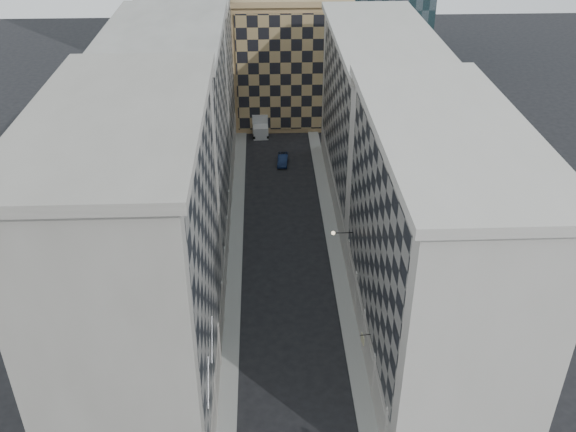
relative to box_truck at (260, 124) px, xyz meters
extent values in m
cube|color=gray|center=(-2.74, -31.54, -1.24)|extent=(1.50, 100.00, 0.15)
cube|color=gray|center=(7.76, -31.54, -1.24)|extent=(1.50, 100.00, 0.15)
cube|color=gray|center=(-8.49, -50.54, 10.19)|extent=(10.00, 22.00, 23.00)
cube|color=gray|center=(-3.61, -50.54, 11.69)|extent=(0.25, 19.36, 18.00)
cube|color=gray|center=(-3.69, -50.54, 0.29)|extent=(0.45, 21.12, 3.20)
cube|color=gray|center=(-8.49, -50.54, 22.04)|extent=(10.80, 22.80, 0.70)
cylinder|color=gray|center=(-3.84, -53.29, 0.89)|extent=(0.90, 0.90, 4.40)
cylinder|color=gray|center=(-3.84, -47.79, 0.89)|extent=(0.90, 0.90, 4.40)
cylinder|color=gray|center=(-3.84, -42.29, 0.89)|extent=(0.90, 0.90, 4.40)
cube|color=gray|center=(-8.49, -28.54, 9.69)|extent=(10.00, 22.00, 22.00)
cube|color=gray|center=(-3.61, -28.54, 11.19)|extent=(0.25, 19.36, 17.00)
cube|color=gray|center=(-3.69, -28.54, 0.29)|extent=(0.45, 21.12, 3.20)
cube|color=gray|center=(-8.49, -28.54, 21.04)|extent=(10.80, 22.80, 0.70)
cylinder|color=gray|center=(-3.84, -36.79, 0.89)|extent=(0.90, 0.90, 4.40)
cylinder|color=gray|center=(-3.84, -31.29, 0.89)|extent=(0.90, 0.90, 4.40)
cylinder|color=gray|center=(-3.84, -25.79, 0.89)|extent=(0.90, 0.90, 4.40)
cylinder|color=gray|center=(-3.84, -20.29, 0.89)|extent=(0.90, 0.90, 4.40)
cube|color=gray|center=(-8.49, -6.54, 9.19)|extent=(10.00, 22.00, 21.00)
cube|color=gray|center=(-3.61, -6.54, 10.69)|extent=(0.25, 19.36, 16.00)
cube|color=gray|center=(-3.69, -6.54, 0.29)|extent=(0.45, 21.12, 3.20)
cylinder|color=gray|center=(-3.84, -14.79, 0.89)|extent=(0.90, 0.90, 4.40)
cylinder|color=gray|center=(-3.84, -9.29, 0.89)|extent=(0.90, 0.90, 4.40)
cylinder|color=gray|center=(-3.84, -3.79, 0.89)|extent=(0.90, 0.90, 4.40)
cylinder|color=gray|center=(-3.84, 1.71, 0.89)|extent=(0.90, 0.90, 4.40)
cube|color=#B5B0A6|center=(13.51, -46.54, 8.69)|extent=(10.00, 26.00, 20.00)
cube|color=gray|center=(8.63, -46.54, 10.19)|extent=(0.25, 22.88, 15.00)
cube|color=#B5B0A6|center=(8.71, -46.54, 0.29)|extent=(0.45, 24.96, 3.20)
cube|color=#B5B0A6|center=(13.51, -46.54, 19.04)|extent=(10.80, 26.80, 0.70)
cylinder|color=#B5B0A6|center=(8.86, -56.94, 0.89)|extent=(0.90, 0.90, 4.40)
cylinder|color=#B5B0A6|center=(8.86, -51.74, 0.89)|extent=(0.90, 0.90, 4.40)
cylinder|color=#B5B0A6|center=(8.86, -46.54, 0.89)|extent=(0.90, 0.90, 4.40)
cylinder|color=#B5B0A6|center=(8.86, -41.34, 0.89)|extent=(0.90, 0.90, 4.40)
cylinder|color=#B5B0A6|center=(8.86, -36.14, 0.89)|extent=(0.90, 0.90, 4.40)
cube|color=#B5B0A6|center=(13.51, -19.54, 8.19)|extent=(10.00, 28.00, 19.00)
cube|color=gray|center=(8.63, -19.54, 9.69)|extent=(0.25, 24.64, 14.00)
cube|color=#B5B0A6|center=(8.71, -19.54, 0.29)|extent=(0.45, 26.88, 3.20)
cube|color=#B5B0A6|center=(13.51, -19.54, 18.04)|extent=(10.80, 28.80, 0.70)
cube|color=tan|center=(4.51, 6.46, 7.69)|extent=(16.00, 14.00, 18.00)
cube|color=tan|center=(4.51, -0.64, 7.69)|extent=(15.20, 0.25, 16.50)
cube|color=#2D2723|center=(2.51, 20.46, 12.69)|extent=(6.00, 6.00, 28.00)
cylinder|color=gray|center=(-3.39, -57.54, 6.69)|extent=(0.10, 2.33, 2.33)
cylinder|color=gray|center=(-3.39, -53.54, 6.69)|extent=(0.10, 2.33, 2.33)
cylinder|color=black|center=(7.61, -37.54, 4.89)|extent=(1.80, 0.08, 0.08)
sphere|color=#FFE5B2|center=(6.71, -37.54, 4.89)|extent=(0.36, 0.36, 0.36)
cube|color=beige|center=(0.08, -1.84, -0.44)|extent=(2.25, 2.43, 1.75)
cube|color=beige|center=(-0.03, 0.69, 0.20)|extent=(2.40, 3.61, 3.02)
cylinder|color=black|center=(-0.85, -2.66, -0.88)|extent=(0.33, 0.89, 0.88)
cylinder|color=black|center=(1.09, -2.57, -0.88)|extent=(0.33, 0.89, 0.88)
cylinder|color=black|center=(-1.06, 1.82, -0.88)|extent=(0.33, 0.89, 0.88)
cylinder|color=black|center=(0.89, 1.91, -0.88)|extent=(0.33, 0.89, 0.88)
imported|color=#101C3B|center=(2.97, -10.58, -0.70)|extent=(1.58, 3.80, 1.22)
cylinder|color=black|center=(8.11, -49.31, 2.92)|extent=(0.88, 0.15, 0.06)
cube|color=beige|center=(7.91, -49.31, 2.49)|extent=(0.15, 0.77, 0.77)
camera|label=1|loc=(0.45, -87.09, 36.75)|focal=40.00mm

